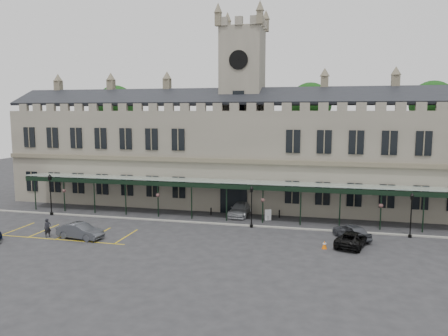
% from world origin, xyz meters
% --- Properties ---
extents(ground, '(140.00, 140.00, 0.00)m').
position_xyz_m(ground, '(0.00, 0.00, 0.00)').
color(ground, '#262628').
extents(station_building, '(60.00, 10.36, 17.30)m').
position_xyz_m(station_building, '(0.00, 15.91, 6.47)').
color(station_building, '#6E685B').
rests_on(station_building, ground).
extents(clock_tower, '(5.60, 5.60, 24.80)m').
position_xyz_m(clock_tower, '(0.00, 16.00, 13.11)').
color(clock_tower, '#6E685B').
rests_on(clock_tower, ground).
extents(canopy, '(50.00, 4.10, 4.30)m').
position_xyz_m(canopy, '(0.00, 7.46, 2.40)').
color(canopy, '#8C9E93').
rests_on(canopy, ground).
extents(kerb, '(60.00, 0.40, 0.12)m').
position_xyz_m(kerb, '(0.00, 5.50, 0.06)').
color(kerb, gray).
rests_on(kerb, ground).
extents(parking_markings, '(16.00, 6.00, 0.01)m').
position_xyz_m(parking_markings, '(-14.00, -1.50, 0.00)').
color(parking_markings, gold).
rests_on(parking_markings, ground).
extents(tree_behind_left, '(6.00, 6.00, 16.00)m').
position_xyz_m(tree_behind_left, '(-22.00, 25.00, 12.81)').
color(tree_behind_left, '#332314').
rests_on(tree_behind_left, ground).
extents(tree_behind_mid, '(6.00, 6.00, 16.00)m').
position_xyz_m(tree_behind_mid, '(8.00, 25.00, 12.81)').
color(tree_behind_mid, '#332314').
rests_on(tree_behind_mid, ground).
extents(tree_behind_right, '(6.00, 6.00, 16.00)m').
position_xyz_m(tree_behind_right, '(24.00, 25.00, 12.81)').
color(tree_behind_right, '#332314').
rests_on(tree_behind_right, ground).
extents(lamp_post_left, '(0.46, 0.46, 4.81)m').
position_xyz_m(lamp_post_left, '(-20.39, 5.13, 2.85)').
color(lamp_post_left, black).
rests_on(lamp_post_left, ground).
extents(lamp_post_mid, '(0.42, 0.42, 4.39)m').
position_xyz_m(lamp_post_mid, '(3.13, 5.10, 2.60)').
color(lamp_post_mid, black).
rests_on(lamp_post_mid, ground).
extents(lamp_post_right, '(0.41, 0.41, 4.35)m').
position_xyz_m(lamp_post_right, '(18.47, 4.95, 2.58)').
color(lamp_post_right, black).
rests_on(lamp_post_right, ground).
extents(traffic_cone, '(0.45, 0.45, 0.71)m').
position_xyz_m(traffic_cone, '(10.56, -0.43, 0.35)').
color(traffic_cone, '#DD5D06').
rests_on(traffic_cone, ground).
extents(sign_board, '(0.69, 0.29, 1.22)m').
position_xyz_m(sign_board, '(4.41, 8.43, 0.60)').
color(sign_board, black).
rests_on(sign_board, ground).
extents(bollard_left, '(0.15, 0.15, 0.86)m').
position_xyz_m(bollard_left, '(-2.34, 9.35, 0.43)').
color(bollard_left, black).
rests_on(bollard_left, ground).
extents(bollard_right, '(0.16, 0.16, 0.88)m').
position_xyz_m(bollard_right, '(5.49, 9.97, 0.44)').
color(bollard_right, black).
rests_on(bollard_right, ground).
extents(car_left_b, '(4.65, 2.13, 1.48)m').
position_xyz_m(car_left_b, '(-11.92, -2.61, 0.74)').
color(car_left_b, '#3E4147').
rests_on(car_left_b, ground).
extents(car_taxi, '(2.25, 5.17, 1.48)m').
position_xyz_m(car_taxi, '(1.00, 10.00, 0.74)').
color(car_taxi, '#A2A4AA').
rests_on(car_taxi, ground).
extents(car_van, '(3.63, 5.29, 1.34)m').
position_xyz_m(car_van, '(13.00, 0.95, 0.67)').
color(car_van, black).
rests_on(car_van, ground).
extents(car_right_a, '(3.83, 4.66, 1.50)m').
position_xyz_m(car_right_a, '(13.00, 3.05, 0.75)').
color(car_right_a, '#3E4147').
rests_on(car_right_a, ground).
extents(person_a, '(0.73, 0.79, 1.81)m').
position_xyz_m(person_a, '(-15.19, -2.90, 0.90)').
color(person_a, black).
rests_on(person_a, ground).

